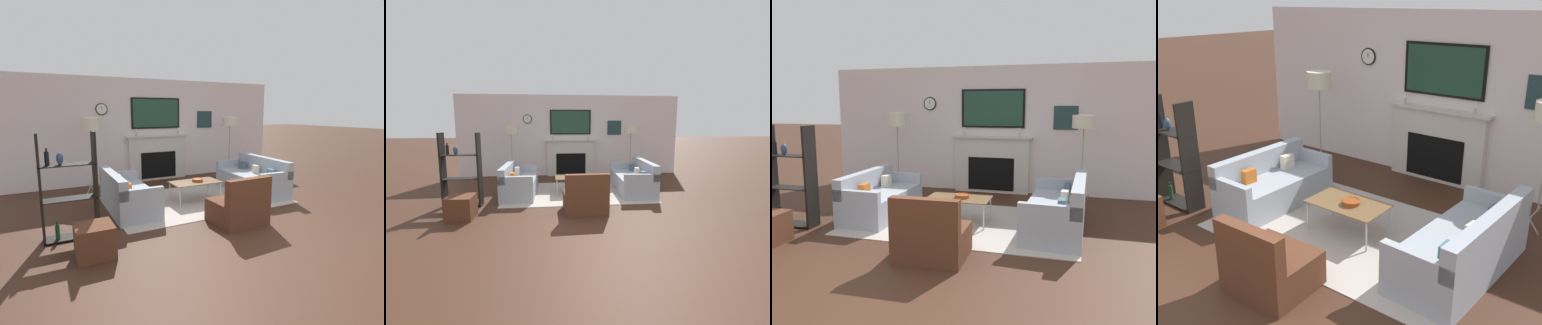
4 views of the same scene
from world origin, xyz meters
The scene contains 11 objects.
ground_plane centered at (0.00, 0.00, 0.00)m, with size 60.00×60.00×0.00m, color #3E2417.
fireplace_wall centered at (0.00, 4.82, 1.23)m, with size 7.47×0.28×2.70m.
area_rug centered at (0.00, 2.48, 0.01)m, with size 3.57×2.25×0.01m.
couch_left centered at (-1.48, 2.48, 0.28)m, with size 0.77×1.69×0.76m.
couch_right centered at (1.48, 2.48, 0.29)m, with size 0.92×1.92×0.81m.
armchair centered at (0.01, 0.99, 0.27)m, with size 0.86×0.75×0.82m.
coffee_table centered at (-0.06, 2.42, 0.39)m, with size 1.00×0.58×0.42m.
decorative_bowl centered at (-0.01, 2.42, 0.45)m, with size 0.23×0.23×0.06m.
floor_lamp_left centered at (-1.84, 3.97, 1.56)m, with size 0.41×0.41×1.72m.
floor_lamp_right centered at (1.84, 3.97, 1.55)m, with size 0.42×0.42×1.70m.
shelf_unit centered at (-2.55, 1.63, 0.75)m, with size 0.78×0.28×1.57m.
Camera 3 is at (1.57, -3.12, 1.86)m, focal length 35.00 mm.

